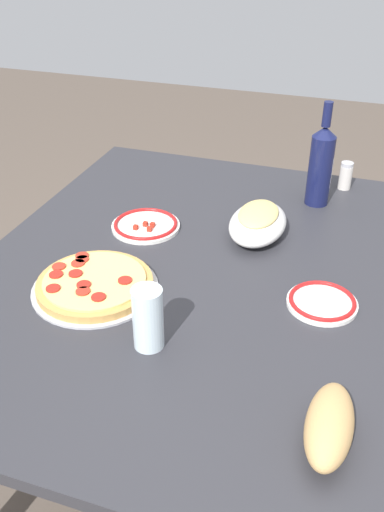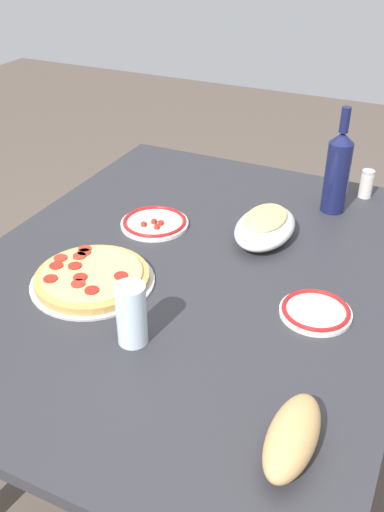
# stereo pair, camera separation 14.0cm
# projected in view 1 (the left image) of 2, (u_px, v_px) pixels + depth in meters

# --- Properties ---
(ground_plane) EXTENTS (8.00, 8.00, 0.00)m
(ground_plane) POSITION_uv_depth(u_px,v_px,m) (192.00, 457.00, 1.81)
(ground_plane) COLOR brown
(ground_plane) RESTS_ON ground
(dining_table) EXTENTS (1.34, 1.06, 0.73)m
(dining_table) POSITION_uv_depth(u_px,v_px,m) (192.00, 300.00, 1.47)
(dining_table) COLOR #2D2D33
(dining_table) RESTS_ON ground
(pepperoni_pizza) EXTENTS (0.30, 0.30, 0.03)m
(pepperoni_pizza) POSITION_uv_depth(u_px,v_px,m) (95.00, 284.00, 1.33)
(pepperoni_pizza) COLOR #B7B7BC
(pepperoni_pizza) RESTS_ON dining_table
(baked_pasta_dish) EXTENTS (0.24, 0.15, 0.08)m
(baked_pasta_dish) POSITION_uv_depth(u_px,v_px,m) (258.00, 222.00, 1.53)
(baked_pasta_dish) COLOR white
(baked_pasta_dish) RESTS_ON dining_table
(wine_bottle) EXTENTS (0.07, 0.07, 0.31)m
(wine_bottle) POSITION_uv_depth(u_px,v_px,m) (321.00, 164.00, 1.64)
(wine_bottle) COLOR #141942
(wine_bottle) RESTS_ON dining_table
(water_glass) EXTENTS (0.06, 0.06, 0.14)m
(water_glass) POSITION_uv_depth(u_px,v_px,m) (148.00, 318.00, 1.13)
(water_glass) COLOR silver
(water_glass) RESTS_ON dining_table
(side_plate_near) EXTENTS (0.16, 0.16, 0.02)m
(side_plate_near) POSITION_uv_depth(u_px,v_px,m) (322.00, 302.00, 1.28)
(side_plate_near) COLOR white
(side_plate_near) RESTS_ON dining_table
(side_plate_far) EXTENTS (0.19, 0.19, 0.02)m
(side_plate_far) POSITION_uv_depth(u_px,v_px,m) (146.00, 225.00, 1.58)
(side_plate_far) COLOR white
(side_plate_far) RESTS_ON dining_table
(bread_loaf) EXTENTS (0.19, 0.08, 0.07)m
(bread_loaf) POSITION_uv_depth(u_px,v_px,m) (329.00, 425.00, 0.94)
(bread_loaf) COLOR tan
(bread_loaf) RESTS_ON dining_table
(spice_shaker) EXTENTS (0.04, 0.04, 0.09)m
(spice_shaker) POSITION_uv_depth(u_px,v_px,m) (346.00, 176.00, 1.77)
(spice_shaker) COLOR silver
(spice_shaker) RESTS_ON dining_table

